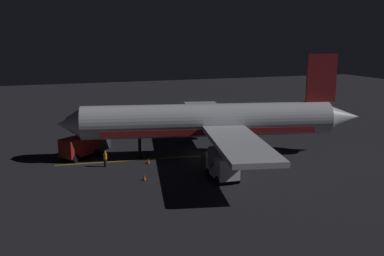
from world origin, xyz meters
TOP-DOWN VIEW (x-y plane):
  - ground_plane at (0.00, 0.00)m, footprint 180.00×180.00m
  - apron_guide_stripe at (0.59, 4.00)m, footprint 2.85×26.70m
  - airliner at (-0.13, -0.59)m, footprint 35.15×35.74m
  - baggage_truck at (4.46, 13.85)m, footprint 5.54×6.34m
  - catering_truck at (-8.44, 2.05)m, footprint 5.83×2.45m
  - ground_crew_worker at (-0.52, 12.17)m, footprint 0.40×0.40m
  - traffic_cone_near_left at (-0.84, 7.46)m, footprint 0.50×0.50m
  - traffic_cone_near_right at (6.14, 11.37)m, footprint 0.50×0.50m
  - traffic_cone_under_wing at (-6.51, 9.32)m, footprint 0.50×0.50m

SIDE VIEW (x-z plane):
  - ground_plane at x=0.00m, z-range -0.20..0.00m
  - apron_guide_stripe at x=0.59m, z-range 0.00..0.01m
  - traffic_cone_near_left at x=-0.84m, z-range -0.03..0.52m
  - traffic_cone_near_right at x=6.14m, z-range -0.03..0.52m
  - traffic_cone_under_wing at x=-6.51m, z-range -0.03..0.52m
  - ground_crew_worker at x=-0.52m, z-range 0.02..1.76m
  - catering_truck at x=-8.44m, z-range 0.02..2.51m
  - baggage_truck at x=4.46m, z-range 0.04..2.55m
  - airliner at x=-0.13m, z-range -1.82..10.03m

